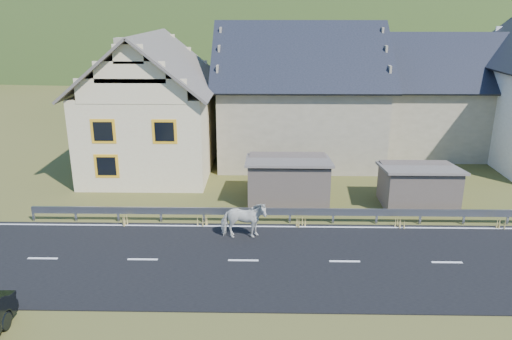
{
  "coord_description": "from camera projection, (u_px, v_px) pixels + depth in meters",
  "views": [
    {
      "loc": [
        -3.15,
        -17.56,
        9.61
      ],
      "look_at": [
        -3.58,
        4.19,
        2.43
      ],
      "focal_mm": 35.0,
      "sensor_mm": 36.0,
      "label": 1
    }
  ],
  "objects": [
    {
      "name": "shed_left",
      "position": [
        288.0,
        181.0,
        25.49
      ],
      "size": [
        4.3,
        3.3,
        2.4
      ],
      "primitive_type": "cube",
      "color": "#65584E",
      "rests_on": "ground"
    },
    {
      "name": "house_cream",
      "position": [
        152.0,
        98.0,
        29.84
      ],
      "size": [
        7.8,
        9.8,
        8.3
      ],
      "color": "beige",
      "rests_on": "ground"
    },
    {
      "name": "house_stone_b",
      "position": [
        442.0,
        88.0,
        34.27
      ],
      "size": [
        9.8,
        8.8,
        8.1
      ],
      "color": "tan",
      "rests_on": "ground"
    },
    {
      "name": "road",
      "position": [
        345.0,
        262.0,
        19.62
      ],
      "size": [
        60.0,
        7.0,
        0.04
      ],
      "primitive_type": "cube",
      "color": "black",
      "rests_on": "ground"
    },
    {
      "name": "lane_markings",
      "position": [
        345.0,
        261.0,
        19.61
      ],
      "size": [
        60.0,
        6.6,
        0.01
      ],
      "primitive_type": "cube",
      "color": "silver",
      "rests_on": "road"
    },
    {
      "name": "ground",
      "position": [
        345.0,
        262.0,
        19.63
      ],
      "size": [
        160.0,
        160.0,
        0.0
      ],
      "primitive_type": "plane",
      "color": "#404719",
      "rests_on": "ground"
    },
    {
      "name": "mountain",
      "position": [
        287.0,
        85.0,
        196.69
      ],
      "size": [
        440.0,
        280.0,
        260.0
      ],
      "primitive_type": "ellipsoid",
      "color": "#264016",
      "rests_on": "ground"
    },
    {
      "name": "house_stone_a",
      "position": [
        299.0,
        86.0,
        32.43
      ],
      "size": [
        10.8,
        9.8,
        8.9
      ],
      "color": "tan",
      "rests_on": "ground"
    },
    {
      "name": "horse",
      "position": [
        243.0,
        220.0,
        21.36
      ],
      "size": [
        0.96,
        1.99,
        1.66
      ],
      "primitive_type": "imported",
      "rotation": [
        0.0,
        0.0,
        1.61
      ],
      "color": "beige",
      "rests_on": "road"
    },
    {
      "name": "conifer_patch",
      "position": [
        57.0,
        21.0,
        123.22
      ],
      "size": [
        76.0,
        50.0,
        28.0
      ],
      "primitive_type": "ellipsoid",
      "color": "black",
      "rests_on": "ground"
    },
    {
      "name": "guardrail",
      "position": [
        333.0,
        212.0,
        22.95
      ],
      "size": [
        28.1,
        0.09,
        0.75
      ],
      "color": "#93969B",
      "rests_on": "ground"
    },
    {
      "name": "shed_right",
      "position": [
        418.0,
        187.0,
        24.92
      ],
      "size": [
        3.8,
        2.9,
        2.2
      ],
      "primitive_type": "cube",
      "color": "#65584E",
      "rests_on": "ground"
    }
  ]
}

